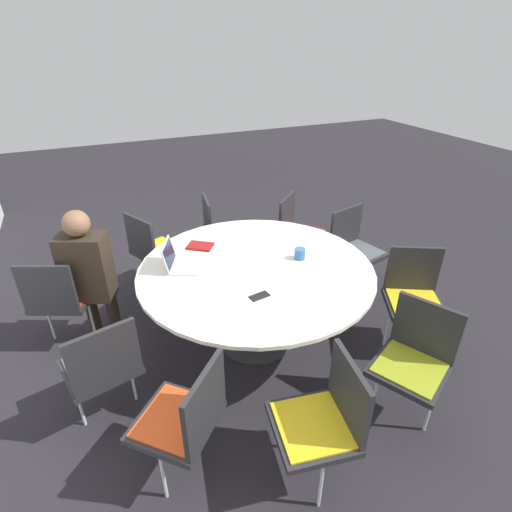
{
  "coord_description": "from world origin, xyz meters",
  "views": [
    {
      "loc": [
        -2.46,
        1.09,
        2.31
      ],
      "look_at": [
        0.0,
        0.0,
        0.82
      ],
      "focal_mm": 28.0,
      "sensor_mm": 36.0,
      "label": 1
    }
  ],
  "objects_px": {
    "chair_5": "(414,293)",
    "coffee_cup": "(300,254)",
    "chair_1": "(102,364)",
    "chair_3": "(324,416)",
    "spiral_notebook": "(200,246)",
    "chair_0": "(59,295)",
    "chair_7": "(298,229)",
    "chair_6": "(354,244)",
    "chair_8": "(220,228)",
    "chair_9": "(153,247)",
    "person_0": "(88,269)",
    "chair_4": "(415,356)",
    "cell_phone": "(259,296)",
    "chair_2": "(186,416)",
    "laptop": "(178,261)"
  },
  "relations": [
    {
      "from": "chair_1",
      "to": "laptop",
      "type": "distance_m",
      "value": 0.94
    },
    {
      "from": "chair_4",
      "to": "chair_8",
      "type": "distance_m",
      "value": 2.42
    },
    {
      "from": "person_0",
      "to": "chair_0",
      "type": "bearing_deg",
      "value": -161.06
    },
    {
      "from": "chair_1",
      "to": "chair_4",
      "type": "xyz_separation_m",
      "value": [
        -0.75,
        -1.85,
        0.0
      ]
    },
    {
      "from": "chair_8",
      "to": "chair_2",
      "type": "bearing_deg",
      "value": -14.66
    },
    {
      "from": "chair_2",
      "to": "chair_6",
      "type": "height_order",
      "value": "same"
    },
    {
      "from": "laptop",
      "to": "person_0",
      "type": "bearing_deg",
      "value": 88.84
    },
    {
      "from": "laptop",
      "to": "coffee_cup",
      "type": "xyz_separation_m",
      "value": [
        -0.27,
        -0.93,
        -0.01
      ]
    },
    {
      "from": "chair_1",
      "to": "chair_3",
      "type": "xyz_separation_m",
      "value": [
        -0.91,
        -1.07,
        0.0
      ]
    },
    {
      "from": "person_0",
      "to": "chair_9",
      "type": "bearing_deg",
      "value": 67.13
    },
    {
      "from": "chair_2",
      "to": "cell_phone",
      "type": "height_order",
      "value": "chair_2"
    },
    {
      "from": "person_0",
      "to": "spiral_notebook",
      "type": "distance_m",
      "value": 0.91
    },
    {
      "from": "chair_3",
      "to": "person_0",
      "type": "distance_m",
      "value": 2.11
    },
    {
      "from": "person_0",
      "to": "chair_8",
      "type": "bearing_deg",
      "value": 51.92
    },
    {
      "from": "coffee_cup",
      "to": "chair_0",
      "type": "bearing_deg",
      "value": 71.99
    },
    {
      "from": "chair_1",
      "to": "chair_0",
      "type": "bearing_deg",
      "value": 91.18
    },
    {
      "from": "chair_0",
      "to": "chair_7",
      "type": "xyz_separation_m",
      "value": [
        0.33,
        -2.35,
        0.0
      ]
    },
    {
      "from": "chair_6",
      "to": "chair_9",
      "type": "relative_size",
      "value": 1.0
    },
    {
      "from": "chair_8",
      "to": "coffee_cup",
      "type": "relative_size",
      "value": 9.49
    },
    {
      "from": "chair_3",
      "to": "person_0",
      "type": "bearing_deg",
      "value": 40.1
    },
    {
      "from": "cell_phone",
      "to": "chair_0",
      "type": "bearing_deg",
      "value": 54.05
    },
    {
      "from": "chair_0",
      "to": "chair_7",
      "type": "distance_m",
      "value": 2.37
    },
    {
      "from": "chair_1",
      "to": "cell_phone",
      "type": "height_order",
      "value": "chair_1"
    },
    {
      "from": "chair_9",
      "to": "chair_0",
      "type": "bearing_deg",
      "value": -83.24
    },
    {
      "from": "chair_1",
      "to": "chair_3",
      "type": "distance_m",
      "value": 1.4
    },
    {
      "from": "chair_2",
      "to": "chair_8",
      "type": "bearing_deg",
      "value": 20.77
    },
    {
      "from": "chair_5",
      "to": "person_0",
      "type": "height_order",
      "value": "person_0"
    },
    {
      "from": "chair_1",
      "to": "laptop",
      "type": "height_order",
      "value": "laptop"
    },
    {
      "from": "chair_4",
      "to": "chair_5",
      "type": "distance_m",
      "value": 0.76
    },
    {
      "from": "chair_1",
      "to": "chair_8",
      "type": "distance_m",
      "value": 2.11
    },
    {
      "from": "chair_2",
      "to": "chair_5",
      "type": "height_order",
      "value": "same"
    },
    {
      "from": "chair_3",
      "to": "chair_6",
      "type": "bearing_deg",
      "value": -30.36
    },
    {
      "from": "coffee_cup",
      "to": "chair_8",
      "type": "bearing_deg",
      "value": 10.82
    },
    {
      "from": "chair_2",
      "to": "chair_9",
      "type": "xyz_separation_m",
      "value": [
        2.07,
        -0.24,
        0.0
      ]
    },
    {
      "from": "chair_5",
      "to": "coffee_cup",
      "type": "xyz_separation_m",
      "value": [
        0.52,
        0.77,
        0.27
      ]
    },
    {
      "from": "chair_4",
      "to": "chair_7",
      "type": "height_order",
      "value": "same"
    },
    {
      "from": "chair_5",
      "to": "spiral_notebook",
      "type": "relative_size",
      "value": 3.27
    },
    {
      "from": "chair_3",
      "to": "coffee_cup",
      "type": "relative_size",
      "value": 9.49
    },
    {
      "from": "coffee_cup",
      "to": "chair_4",
      "type": "bearing_deg",
      "value": -166.86
    },
    {
      "from": "chair_4",
      "to": "chair_5",
      "type": "bearing_deg",
      "value": -69.48
    },
    {
      "from": "chair_8",
      "to": "laptop",
      "type": "relative_size",
      "value": 2.35
    },
    {
      "from": "chair_3",
      "to": "chair_6",
      "type": "height_order",
      "value": "same"
    },
    {
      "from": "chair_5",
      "to": "chair_9",
      "type": "height_order",
      "value": "same"
    },
    {
      "from": "chair_8",
      "to": "laptop",
      "type": "distance_m",
      "value": 1.26
    },
    {
      "from": "chair_4",
      "to": "person_0",
      "type": "xyz_separation_m",
      "value": [
        1.66,
        1.84,
        0.2
      ]
    },
    {
      "from": "laptop",
      "to": "chair_8",
      "type": "bearing_deg",
      "value": -10.04
    },
    {
      "from": "chair_9",
      "to": "spiral_notebook",
      "type": "relative_size",
      "value": 3.27
    },
    {
      "from": "coffee_cup",
      "to": "chair_5",
      "type": "bearing_deg",
      "value": -124.17
    },
    {
      "from": "chair_5",
      "to": "cell_phone",
      "type": "height_order",
      "value": "chair_5"
    },
    {
      "from": "spiral_notebook",
      "to": "chair_7",
      "type": "bearing_deg",
      "value": -71.31
    }
  ]
}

